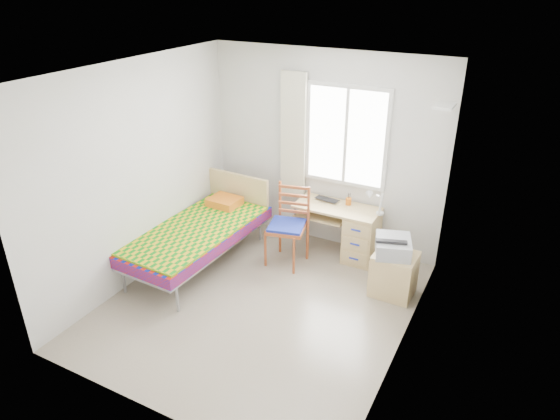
% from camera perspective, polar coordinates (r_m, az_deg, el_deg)
% --- Properties ---
extents(floor, '(3.50, 3.50, 0.00)m').
position_cam_1_polar(floor, '(5.80, -2.34, -10.67)').
color(floor, '#BCAD93').
rests_on(floor, ground).
extents(ceiling, '(3.50, 3.50, 0.00)m').
position_cam_1_polar(ceiling, '(4.74, -2.91, 15.50)').
color(ceiling, white).
rests_on(ceiling, wall_back).
extents(wall_back, '(3.20, 0.00, 3.20)m').
position_cam_1_polar(wall_back, '(6.60, 5.08, 6.71)').
color(wall_back, silver).
rests_on(wall_back, ground).
extents(wall_left, '(0.00, 3.50, 3.50)m').
position_cam_1_polar(wall_left, '(6.04, -15.89, 3.98)').
color(wall_left, silver).
rests_on(wall_left, ground).
extents(wall_right, '(0.00, 3.50, 3.50)m').
position_cam_1_polar(wall_right, '(4.62, 14.88, -2.80)').
color(wall_right, silver).
rests_on(wall_right, ground).
extents(window, '(1.10, 0.04, 1.30)m').
position_cam_1_polar(window, '(6.39, 7.58, 8.33)').
color(window, white).
rests_on(window, wall_back).
extents(curtain, '(0.35, 0.05, 1.70)m').
position_cam_1_polar(curtain, '(6.65, 1.52, 8.33)').
color(curtain, white).
rests_on(curtain, wall_back).
extents(floating_shelf, '(0.20, 0.32, 0.03)m').
position_cam_1_polar(floating_shelf, '(5.64, 18.30, 11.26)').
color(floating_shelf, white).
rests_on(floating_shelf, wall_right).
extents(bed, '(1.06, 2.12, 0.90)m').
position_cam_1_polar(bed, '(6.43, -9.13, -2.45)').
color(bed, '#9799A0').
rests_on(bed, floor).
extents(desk, '(1.09, 0.50, 0.68)m').
position_cam_1_polar(desk, '(6.53, 8.73, -2.57)').
color(desk, tan).
rests_on(desk, floor).
extents(chair, '(0.54, 0.54, 1.04)m').
position_cam_1_polar(chair, '(6.30, 1.05, -1.27)').
color(chair, '#99491D').
rests_on(chair, floor).
extents(cabinet, '(0.49, 0.44, 0.52)m').
position_cam_1_polar(cabinet, '(5.97, 12.86, -7.14)').
color(cabinet, tan).
rests_on(cabinet, floor).
extents(printer, '(0.51, 0.55, 0.19)m').
position_cam_1_polar(printer, '(5.81, 12.80, -4.02)').
color(printer, '#A2A5AA').
rests_on(printer, cabinet).
extents(laptop, '(0.35, 0.25, 0.03)m').
position_cam_1_polar(laptop, '(6.59, 5.18, 1.03)').
color(laptop, black).
rests_on(laptop, desk).
extents(pen_cup, '(0.09, 0.09, 0.09)m').
position_cam_1_polar(pen_cup, '(6.54, 7.84, 0.98)').
color(pen_cup, orange).
rests_on(pen_cup, desk).
extents(task_lamp, '(0.21, 0.31, 0.37)m').
position_cam_1_polar(task_lamp, '(6.18, 10.68, 1.12)').
color(task_lamp, white).
rests_on(task_lamp, desk).
extents(book, '(0.19, 0.23, 0.02)m').
position_cam_1_polar(book, '(6.61, 5.13, 0.11)').
color(book, gray).
rests_on(book, desk).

